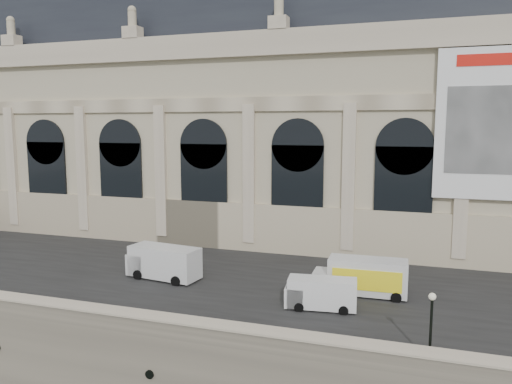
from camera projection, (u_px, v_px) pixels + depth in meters
quay at (275, 249)px, 64.54m from camera, size 160.00×70.00×6.00m
street at (210, 271)px, 44.38m from camera, size 160.00×24.00×0.06m
parapet at (126, 320)px, 31.68m from camera, size 160.00×1.40×1.21m
museum at (219, 119)px, 60.29m from camera, size 69.00×18.70×29.10m
van_b at (161, 262)px, 42.14m from camera, size 6.53×3.24×2.79m
van_c at (318, 293)px, 35.19m from camera, size 5.16×2.53×2.21m
box_truck at (362, 277)px, 38.08m from camera, size 7.11×2.72×2.83m
lamp_right at (431, 328)px, 27.06m from camera, size 0.40×0.40×3.96m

